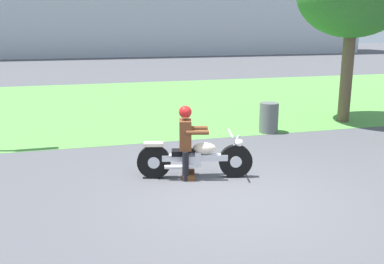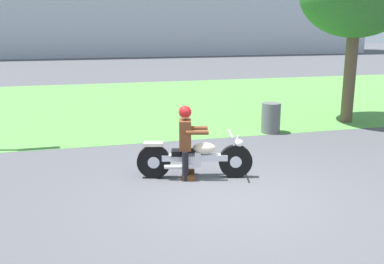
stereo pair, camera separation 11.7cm
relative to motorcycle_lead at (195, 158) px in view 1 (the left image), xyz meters
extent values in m
plane|color=#4C4C51|center=(0.33, -1.17, -0.39)|extent=(120.00, 120.00, 0.00)
cube|color=#549342|center=(0.33, 8.73, -0.39)|extent=(60.00, 12.00, 0.01)
cylinder|color=black|center=(0.75, -0.18, -0.07)|extent=(0.65, 0.27, 0.64)
cylinder|color=silver|center=(0.75, -0.18, -0.07)|extent=(0.25, 0.19, 0.22)
cylinder|color=black|center=(-0.76, 0.19, -0.07)|extent=(0.65, 0.27, 0.64)
cylinder|color=silver|center=(-0.76, 0.19, -0.07)|extent=(0.25, 0.19, 0.22)
cube|color=silver|center=(-0.01, 0.00, 0.01)|extent=(1.24, 0.43, 0.12)
cube|color=silver|center=(-0.05, 0.02, -0.01)|extent=(0.37, 0.31, 0.28)
ellipsoid|color=beige|center=(0.17, -0.04, 0.19)|extent=(0.48, 0.34, 0.22)
cube|color=black|center=(-0.22, 0.06, 0.11)|extent=(0.48, 0.34, 0.10)
cube|color=beige|center=(-0.76, 0.19, 0.28)|extent=(0.40, 0.28, 0.06)
cylinder|color=silver|center=(0.70, -0.17, 0.18)|extent=(0.26, 0.11, 0.53)
cylinder|color=silver|center=(0.65, -0.16, 0.47)|extent=(0.19, 0.65, 0.04)
sphere|color=white|center=(0.81, -0.20, 0.29)|extent=(0.16, 0.16, 0.16)
cylinder|color=silver|center=(-0.33, -0.06, -0.13)|extent=(0.55, 0.21, 0.08)
cylinder|color=black|center=(-0.14, 0.22, -0.11)|extent=(0.12, 0.12, 0.57)
cube|color=#593319|center=(-0.08, 0.21, -0.34)|extent=(0.26, 0.15, 0.10)
cylinder|color=black|center=(-0.22, -0.13, -0.11)|extent=(0.12, 0.12, 0.57)
cube|color=#593319|center=(-0.17, -0.14, -0.34)|extent=(0.26, 0.15, 0.10)
cube|color=brown|center=(-0.18, 0.05, 0.46)|extent=(0.30, 0.42, 0.56)
cylinder|color=brown|center=(0.07, 0.16, 0.54)|extent=(0.43, 0.19, 0.09)
cylinder|color=brown|center=(-0.01, -0.17, 0.54)|extent=(0.43, 0.19, 0.09)
sphere|color=#D8A884|center=(-0.18, 0.05, 0.86)|extent=(0.20, 0.20, 0.20)
sphere|color=#B21919|center=(-0.18, 0.05, 0.89)|extent=(0.24, 0.24, 0.24)
cylinder|color=brown|center=(5.76, 3.67, 0.93)|extent=(0.35, 0.35, 2.65)
cylinder|color=#595E5B|center=(2.94, 2.96, 0.02)|extent=(0.51, 0.51, 0.82)
camera|label=1|loc=(-2.20, -7.59, 2.43)|focal=40.68mm
camera|label=2|loc=(-2.09, -7.62, 2.43)|focal=40.68mm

